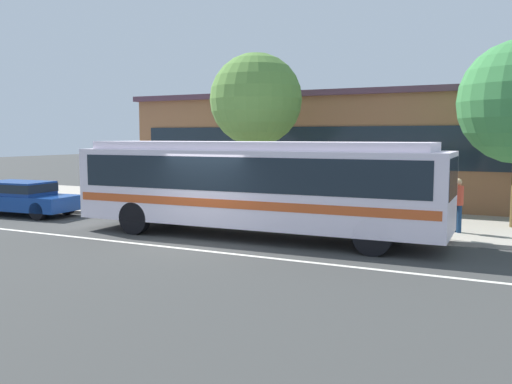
{
  "coord_description": "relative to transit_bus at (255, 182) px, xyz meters",
  "views": [
    {
      "loc": [
        8.31,
        -13.0,
        3.01
      ],
      "look_at": [
        0.75,
        2.11,
        1.3
      ],
      "focal_mm": 38.83,
      "sensor_mm": 36.0,
      "label": 1
    }
  ],
  "objects": [
    {
      "name": "sedan_behind_bus",
      "position": [
        -10.06,
        0.17,
        -0.93
      ],
      "size": [
        4.42,
        2.08,
        1.29
      ],
      "color": "navy",
      "rests_on": "ground_plane"
    },
    {
      "name": "transit_bus",
      "position": [
        0.0,
        0.0,
        0.0
      ],
      "size": [
        11.22,
        2.8,
        2.85
      ],
      "color": "white",
      "rests_on": "ground_plane"
    },
    {
      "name": "sidewalk_slab",
      "position": [
        -0.99,
        5.35,
        -1.6
      ],
      "size": [
        60.0,
        8.0,
        0.12
      ],
      "primitive_type": "cube",
      "color": "#A29A8E",
      "rests_on": "ground_plane"
    },
    {
      "name": "ground_plane",
      "position": [
        -0.99,
        -1.57,
        -1.66
      ],
      "size": [
        120.0,
        120.0,
        0.0
      ],
      "primitive_type": "plane",
      "color": "#393A38"
    },
    {
      "name": "street_tree_near_stop",
      "position": [
        -1.98,
        4.03,
        2.69
      ],
      "size": [
        3.44,
        3.44,
        5.96
      ],
      "color": "brown",
      "rests_on": "sidewalk_slab"
    },
    {
      "name": "station_building",
      "position": [
        -0.89,
        10.67,
        0.8
      ],
      "size": [
        18.3,
        7.62,
        4.9
      ],
      "color": "#905F3E",
      "rests_on": "ground_plane"
    },
    {
      "name": "bus_stop_sign",
      "position": [
        3.97,
        1.84,
        0.15
      ],
      "size": [
        0.16,
        0.43,
        2.64
      ],
      "color": "gray",
      "rests_on": "sidewalk_slab"
    },
    {
      "name": "lane_stripe_center",
      "position": [
        -0.99,
        -2.37,
        -1.65
      ],
      "size": [
        56.0,
        0.16,
        0.01
      ],
      "primitive_type": "cube",
      "color": "silver",
      "rests_on": "ground_plane"
    },
    {
      "name": "pedestrian_waiting_near_sign",
      "position": [
        5.36,
        2.88,
        -0.59
      ],
      "size": [
        0.46,
        0.46,
        1.63
      ],
      "color": "navy",
      "rests_on": "sidewalk_slab"
    }
  ]
}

